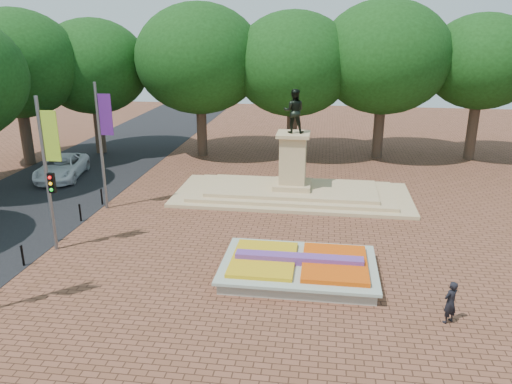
{
  "coord_description": "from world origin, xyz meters",
  "views": [
    {
      "loc": [
        1.87,
        -20.47,
        9.75
      ],
      "look_at": [
        -1.33,
        1.99,
        2.2
      ],
      "focal_mm": 35.0,
      "sensor_mm": 36.0,
      "label": 1
    }
  ],
  "objects": [
    {
      "name": "ground",
      "position": [
        0.0,
        0.0,
        0.0
      ],
      "size": [
        90.0,
        90.0,
        0.0
      ],
      "primitive_type": "plane",
      "color": "brown",
      "rests_on": "ground"
    },
    {
      "name": "asphalt_street",
      "position": [
        -15.0,
        5.0,
        0.01
      ],
      "size": [
        9.0,
        90.0,
        0.02
      ],
      "primitive_type": "cube",
      "color": "black",
      "rests_on": "ground"
    },
    {
      "name": "flower_bed",
      "position": [
        1.03,
        -2.0,
        0.38
      ],
      "size": [
        6.3,
        4.3,
        0.91
      ],
      "color": "gray",
      "rests_on": "ground"
    },
    {
      "name": "monument",
      "position": [
        0.0,
        8.0,
        0.88
      ],
      "size": [
        14.0,
        6.0,
        6.4
      ],
      "color": "tan",
      "rests_on": "ground"
    },
    {
      "name": "tree_row_back",
      "position": [
        2.33,
        18.0,
        6.67
      ],
      "size": [
        44.8,
        8.8,
        10.43
      ],
      "color": "#3B2C20",
      "rests_on": "ground"
    },
    {
      "name": "banner_poles",
      "position": [
        -10.08,
        -1.31,
        3.88
      ],
      "size": [
        0.88,
        11.17,
        7.0
      ],
      "color": "slate",
      "rests_on": "ground"
    },
    {
      "name": "bollard_row",
      "position": [
        -10.7,
        -1.5,
        0.53
      ],
      "size": [
        0.12,
        13.12,
        0.98
      ],
      "color": "black",
      "rests_on": "ground"
    },
    {
      "name": "van",
      "position": [
        -15.63,
        9.65,
        0.76
      ],
      "size": [
        3.6,
        5.89,
        1.53
      ],
      "primitive_type": "imported",
      "rotation": [
        0.0,
        0.0,
        0.21
      ],
      "color": "white",
      "rests_on": "ground"
    },
    {
      "name": "pedestrian",
      "position": [
        6.34,
        -4.69,
        0.78
      ],
      "size": [
        0.68,
        0.64,
        1.56
      ],
      "primitive_type": "imported",
      "rotation": [
        0.0,
        0.0,
        3.79
      ],
      "color": "black",
      "rests_on": "ground"
    }
  ]
}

